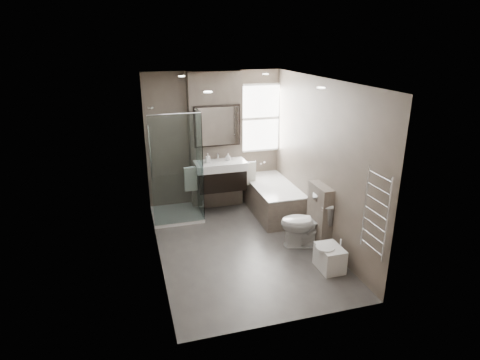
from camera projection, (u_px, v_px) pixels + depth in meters
name	position (u px, v px, depth m)	size (l,w,h in m)	color
room	(242.00, 169.00, 6.01)	(2.70, 3.90, 2.70)	#4A4644
vanity_pier	(216.00, 141.00, 7.61)	(1.00, 0.25, 2.60)	#675C51
vanity	(220.00, 175.00, 7.48)	(0.95, 0.47, 0.66)	black
mirror_cabinet	(217.00, 126.00, 7.35)	(0.86, 0.08, 0.76)	black
towel_left	(191.00, 179.00, 7.32)	(0.24, 0.06, 0.44)	silver
towel_right	(249.00, 174.00, 7.62)	(0.24, 0.06, 0.44)	silver
shower_enclosure	(182.00, 193.00, 7.30)	(0.90, 0.90, 2.00)	white
bathtub	(272.00, 197.00, 7.57)	(0.75, 1.60, 0.57)	#675C51
window	(259.00, 118.00, 7.81)	(0.98, 0.06, 1.33)	white
toilet	(305.00, 223.00, 6.34)	(0.44, 0.76, 0.78)	white
cistern_box	(319.00, 215.00, 6.37)	(0.19, 0.55, 1.00)	#675C51
bidet	(329.00, 257.00, 5.75)	(0.39, 0.44, 0.46)	white
towel_radiator	(376.00, 213.00, 4.95)	(0.03, 0.49, 1.10)	silver
soap_bottle_a	(208.00, 158.00, 7.31)	(0.08, 0.08, 0.17)	white
soap_bottle_b	(228.00, 157.00, 7.46)	(0.10, 0.10, 0.13)	white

